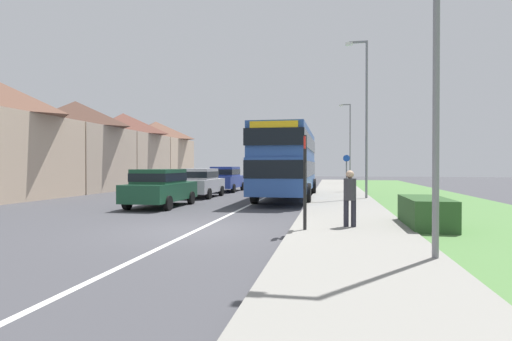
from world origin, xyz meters
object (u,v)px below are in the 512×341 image
double_decker_bus (288,160)px  cycle_route_sign (346,172)px  parked_car_dark_green (160,186)px  street_lamp_mid (365,110)px  bus_stop_sign (305,176)px  street_lamp_near (430,31)px  street_lamp_far (349,138)px  pedestrian_at_stop (350,196)px  parked_car_silver (201,182)px  parked_car_blue (226,178)px

double_decker_bus → cycle_route_sign: bearing=57.4°
parked_car_dark_green → street_lamp_mid: (9.04, 5.19, 3.80)m
parked_car_dark_green → bus_stop_sign: size_ratio=1.70×
double_decker_bus → cycle_route_sign: (3.32, 5.19, -0.72)m
street_lamp_near → street_lamp_mid: size_ratio=0.89×
parked_car_dark_green → street_lamp_far: street_lamp_far is taller
parked_car_dark_green → pedestrian_at_stop: bearing=-33.8°
parked_car_dark_green → parked_car_silver: size_ratio=1.07×
parked_car_blue → street_lamp_mid: street_lamp_mid is taller
bus_stop_sign → cycle_route_sign: bearing=84.2°
parked_car_silver → parked_car_dark_green: bearing=-90.0°
parked_car_dark_green → bus_stop_sign: 8.95m
parked_car_blue → street_lamp_mid: size_ratio=0.54×
parked_car_silver → street_lamp_near: (9.08, -14.38, 3.33)m
bus_stop_sign → street_lamp_near: street_lamp_near is taller
parked_car_silver → street_lamp_near: street_lamp_near is taller
parked_car_dark_green → pedestrian_at_stop: pedestrian_at_stop is taller
parked_car_blue → parked_car_dark_green: bearing=-90.4°
parked_car_silver → parked_car_blue: parked_car_blue is taller
parked_car_silver → bus_stop_sign: (6.65, -11.51, 0.64)m
cycle_route_sign → street_lamp_near: (0.76, -19.34, 2.80)m
parked_car_dark_green → parked_car_silver: bearing=90.0°
parked_car_silver → parked_car_blue: size_ratio=0.92×
double_decker_bus → bus_stop_sign: (1.65, -11.28, -0.60)m
parked_car_dark_green → parked_car_blue: (0.07, 11.00, 0.04)m
double_decker_bus → pedestrian_at_stop: double_decker_bus is taller
double_decker_bus → cycle_route_sign: size_ratio=4.38×
pedestrian_at_stop → cycle_route_sign: 15.76m
street_lamp_near → street_lamp_far: bearing=90.0°
parked_car_blue → cycle_route_sign: 8.28m
double_decker_bus → parked_car_silver: double_decker_bus is taller
pedestrian_at_stop → street_lamp_far: street_lamp_far is taller
double_decker_bus → parked_car_blue: bearing=131.0°
street_lamp_near → street_lamp_mid: (-0.04, 14.02, 0.48)m
parked_car_dark_green → parked_car_blue: 11.00m
cycle_route_sign → street_lamp_near: bearing=-87.7°
double_decker_bus → bus_stop_sign: bearing=-81.7°
parked_car_silver → bus_stop_sign: bus_stop_sign is taller
double_decker_bus → bus_stop_sign: 11.42m
pedestrian_at_stop → parked_car_silver: bearing=126.0°
double_decker_bus → street_lamp_far: size_ratio=1.38×
parked_car_silver → cycle_route_sign: (8.32, 4.96, 0.52)m
parked_car_blue → street_lamp_mid: 11.33m
double_decker_bus → street_lamp_far: 20.32m
street_lamp_far → street_lamp_near: bearing=-90.0°
parked_car_blue → cycle_route_sign: size_ratio=1.79×
parked_car_dark_green → street_lamp_far: (9.11, 25.08, 3.64)m
pedestrian_at_stop → bus_stop_sign: bearing=-148.7°
street_lamp_mid → double_decker_bus: bearing=178.2°
parked_car_blue → street_lamp_far: size_ratio=0.56×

